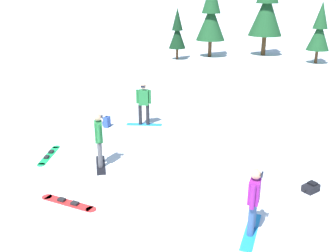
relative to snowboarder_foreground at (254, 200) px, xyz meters
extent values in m
plane|color=white|center=(-3.13, -0.01, -0.86)|extent=(800.00, 800.00, 0.00)
cube|color=#1E8CD8|center=(0.00, 0.00, -0.85)|extent=(0.39, 1.59, 0.02)
cylinder|color=#335184|center=(-0.01, 0.16, -0.44)|extent=(0.15, 0.15, 0.79)
cylinder|color=#335184|center=(0.01, -0.16, -0.44)|extent=(0.15, 0.15, 0.79)
cube|color=#8C1E8C|center=(0.00, 0.00, 0.23)|extent=(0.27, 0.42, 0.55)
cylinder|color=#8C1E8C|center=(-0.02, 0.26, 0.22)|extent=(0.11, 0.11, 0.58)
cylinder|color=#8C1E8C|center=(0.02, -0.26, 0.22)|extent=(0.11, 0.11, 0.58)
sphere|color=tan|center=(0.00, 0.00, 0.67)|extent=(0.24, 0.24, 0.24)
cube|color=black|center=(0.14, 0.01, 0.68)|extent=(0.05, 0.17, 0.08)
cube|color=black|center=(-5.29, 1.57, -0.85)|extent=(1.07, 1.33, 0.02)
cylinder|color=#4C4C51|center=(-5.39, 1.70, -0.42)|extent=(0.15, 0.15, 0.83)
cylinder|color=#4C4C51|center=(-5.20, 1.44, -0.42)|extent=(0.15, 0.15, 0.83)
cube|color=#237238|center=(-5.29, 1.57, 0.32)|extent=(0.43, 0.46, 0.65)
cylinder|color=#237238|center=(-5.45, 1.78, 0.35)|extent=(0.11, 0.11, 0.58)
cylinder|color=#237238|center=(-5.14, 1.36, 0.35)|extent=(0.11, 0.11, 0.58)
sphere|color=tan|center=(-5.29, 1.57, 0.80)|extent=(0.24, 0.24, 0.24)
cube|color=black|center=(-5.18, 1.65, 0.81)|extent=(0.13, 0.16, 0.08)
cube|color=#1E8CD8|center=(-5.87, 5.68, -0.85)|extent=(1.50, 0.78, 0.02)
cylinder|color=black|center=(-5.72, 5.73, -0.41)|extent=(0.15, 0.15, 0.86)
cylinder|color=black|center=(-6.02, 5.62, -0.41)|extent=(0.15, 0.15, 0.86)
cube|color=#237238|center=(-5.87, 5.68, 0.34)|extent=(0.46, 0.36, 0.64)
cylinder|color=#237238|center=(-5.62, 5.76, 0.37)|extent=(0.11, 0.11, 0.58)
cylinder|color=#237238|center=(-6.11, 5.59, 0.37)|extent=(0.11, 0.11, 0.58)
sphere|color=tan|center=(-5.87, 5.68, 0.82)|extent=(0.24, 0.24, 0.24)
cube|color=black|center=(-5.82, 5.54, 0.83)|extent=(0.17, 0.10, 0.08)
cube|color=red|center=(-4.75, -0.77, -0.85)|extent=(1.48, 0.30, 0.02)
cylinder|color=red|center=(-5.49, -0.76, -0.85)|extent=(0.28, 0.28, 0.02)
cylinder|color=red|center=(-4.01, -0.77, -0.85)|extent=(0.28, 0.28, 0.02)
cube|color=black|center=(-4.97, -0.76, -0.80)|extent=(0.20, 0.14, 0.07)
cube|color=black|center=(-4.53, -0.77, -0.80)|extent=(0.20, 0.14, 0.07)
cube|color=#19B259|center=(-7.35, 1.47, -0.85)|extent=(0.78, 1.49, 0.02)
cylinder|color=#19B259|center=(-7.08, 0.77, -0.85)|extent=(0.33, 0.33, 0.02)
cylinder|color=#19B259|center=(-7.63, 2.16, -0.85)|extent=(0.33, 0.33, 0.02)
cube|color=black|center=(-7.27, 1.26, -0.80)|extent=(0.20, 0.24, 0.07)
cube|color=black|center=(-7.43, 1.68, -0.80)|extent=(0.20, 0.24, 0.07)
cube|color=black|center=(1.10, 2.61, -0.75)|extent=(0.51, 0.55, 0.22)
cube|color=black|center=(1.13, 2.66, -0.62)|extent=(0.30, 0.29, 0.07)
cylinder|color=black|center=(0.97, 2.41, -0.76)|extent=(0.09, 0.11, 0.02)
cube|color=#2D4C9E|center=(-7.16, 4.81, -0.64)|extent=(0.24, 0.34, 0.44)
cube|color=navy|center=(-7.29, 4.79, -0.71)|extent=(0.09, 0.23, 0.20)
cylinder|color=black|center=(-7.16, 4.81, -0.40)|extent=(0.04, 0.12, 0.02)
cylinder|color=#472D19|center=(-0.45, 23.95, -0.35)|extent=(0.23, 0.23, 1.02)
cone|color=#194723|center=(-0.45, 23.95, 1.24)|extent=(1.71, 1.71, 2.17)
cone|color=#194723|center=(-0.45, 23.95, 2.76)|extent=(1.11, 1.11, 1.99)
cylinder|color=#472D19|center=(-8.98, 23.51, -0.17)|extent=(0.32, 0.32, 1.39)
cone|color=#194723|center=(-8.98, 23.51, 2.00)|extent=(2.43, 2.43, 2.95)
cylinder|color=#472D19|center=(-4.97, 26.18, -0.02)|extent=(0.38, 0.38, 1.69)
cone|color=#194723|center=(-4.97, 26.18, 2.62)|extent=(2.85, 2.85, 3.59)
cylinder|color=#472D19|center=(-10.98, 21.10, -0.41)|extent=(0.21, 0.21, 0.91)
cone|color=black|center=(-10.98, 21.10, 1.01)|extent=(1.37, 1.37, 1.93)
cone|color=black|center=(-10.98, 21.10, 2.36)|extent=(0.89, 0.89, 1.77)
camera|label=1|loc=(1.39, -7.76, 4.54)|focal=40.73mm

